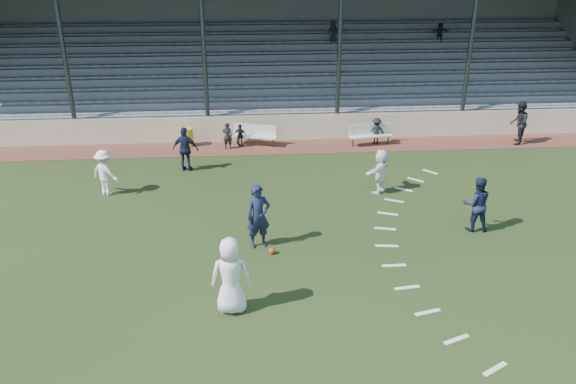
# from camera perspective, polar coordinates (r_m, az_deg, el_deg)

# --- Properties ---
(ground) EXTENTS (90.00, 90.00, 0.00)m
(ground) POSITION_cam_1_polar(r_m,az_deg,el_deg) (15.99, 0.69, -7.89)
(ground) COLOR #213114
(ground) RESTS_ON ground
(cinder_track) EXTENTS (34.00, 2.00, 0.02)m
(cinder_track) POSITION_cam_1_polar(r_m,az_deg,el_deg) (25.50, -1.38, 4.59)
(cinder_track) COLOR brown
(cinder_track) RESTS_ON ground
(retaining_wall) EXTENTS (34.00, 0.18, 1.20)m
(retaining_wall) POSITION_cam_1_polar(r_m,az_deg,el_deg) (26.31, -1.52, 6.55)
(retaining_wall) COLOR beige
(retaining_wall) RESTS_ON ground
(bench_left) EXTENTS (2.03, 1.04, 0.95)m
(bench_left) POSITION_cam_1_polar(r_m,az_deg,el_deg) (25.63, -3.38, 6.01)
(bench_left) COLOR beige
(bench_left) RESTS_ON cinder_track
(bench_right) EXTENTS (2.04, 0.75, 0.95)m
(bench_right) POSITION_cam_1_polar(r_m,az_deg,el_deg) (25.91, 8.39, 5.99)
(bench_right) COLOR beige
(bench_right) RESTS_ON cinder_track
(trash_bin) EXTENTS (0.52, 0.52, 0.83)m
(trash_bin) POSITION_cam_1_polar(r_m,az_deg,el_deg) (25.90, -10.15, 5.51)
(trash_bin) COLOR gold
(trash_bin) RESTS_ON cinder_track
(football) EXTENTS (0.20, 0.20, 0.20)m
(football) POSITION_cam_1_polar(r_m,az_deg,el_deg) (16.71, -1.63, -6.00)
(football) COLOR red
(football) RESTS_ON ground
(player_white_lead) EXTENTS (1.00, 0.67, 2.01)m
(player_white_lead) POSITION_cam_1_polar(r_m,az_deg,el_deg) (13.91, -5.84, -8.44)
(player_white_lead) COLOR white
(player_white_lead) RESTS_ON ground
(player_navy_lead) EXTENTS (0.83, 0.65, 1.99)m
(player_navy_lead) POSITION_cam_1_polar(r_m,az_deg,el_deg) (16.74, -3.03, -2.49)
(player_navy_lead) COLOR #151C3A
(player_navy_lead) RESTS_ON ground
(player_navy_mid) EXTENTS (0.94, 0.76, 1.81)m
(player_navy_mid) POSITION_cam_1_polar(r_m,az_deg,el_deg) (18.69, 18.60, -1.16)
(player_navy_mid) COLOR #151C3A
(player_navy_mid) RESTS_ON ground
(player_white_wing) EXTENTS (1.27, 1.10, 1.70)m
(player_white_wing) POSITION_cam_1_polar(r_m,az_deg,el_deg) (21.38, -18.10, 1.89)
(player_white_wing) COLOR white
(player_white_wing) RESTS_ON ground
(player_navy_wing) EXTENTS (1.13, 0.66, 1.81)m
(player_navy_wing) POSITION_cam_1_polar(r_m,az_deg,el_deg) (22.90, -10.37, 4.30)
(player_navy_wing) COLOR #151C3A
(player_navy_wing) RESTS_ON ground
(player_white_back) EXTENTS (1.37, 1.47, 1.65)m
(player_white_back) POSITION_cam_1_polar(r_m,az_deg,el_deg) (20.82, 9.38, 2.13)
(player_white_back) COLOR white
(player_white_back) RESTS_ON ground
(official) EXTENTS (1.11, 1.19, 1.96)m
(official) POSITION_cam_1_polar(r_m,az_deg,el_deg) (27.70, 22.38, 6.51)
(official) COLOR black
(official) RESTS_ON cinder_track
(sub_left_near) EXTENTS (0.49, 0.38, 1.20)m
(sub_left_near) POSITION_cam_1_polar(r_m,az_deg,el_deg) (25.24, -6.17, 5.70)
(sub_left_near) COLOR black
(sub_left_near) RESTS_ON cinder_track
(sub_left_far) EXTENTS (0.65, 0.48, 1.03)m
(sub_left_far) POSITION_cam_1_polar(r_m,az_deg,el_deg) (25.52, -4.85, 5.76)
(sub_left_far) COLOR black
(sub_left_far) RESTS_ON cinder_track
(sub_right) EXTENTS (0.79, 0.46, 1.21)m
(sub_right) POSITION_cam_1_polar(r_m,az_deg,el_deg) (26.08, 8.95, 6.16)
(sub_right) COLOR black
(sub_right) RESTS_ON cinder_track
(grandstand) EXTENTS (34.60, 9.00, 6.61)m
(grandstand) POSITION_cam_1_polar(r_m,az_deg,el_deg) (30.47, -2.01, 12.05)
(grandstand) COLOR slate
(grandstand) RESTS_ON ground
(penalty_arc) EXTENTS (3.89, 14.63, 0.01)m
(penalty_arc) POSITION_cam_1_polar(r_m,az_deg,el_deg) (16.81, 14.93, -7.05)
(penalty_arc) COLOR white
(penalty_arc) RESTS_ON ground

